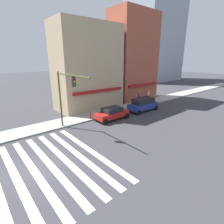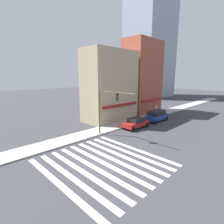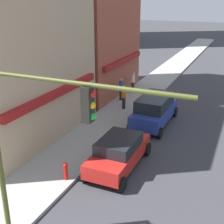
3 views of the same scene
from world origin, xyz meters
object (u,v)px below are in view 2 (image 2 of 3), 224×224
(suv_blue, at_px, (157,116))
(traffic_signal, at_px, (107,105))
(pedestrian_white_shirt, at_px, (156,109))
(pedestrian_blue_shirt, at_px, (149,110))
(sedan_red, at_px, (136,123))
(pedestrian_orange_vest, at_px, (148,112))
(fire_hydrant, at_px, (118,125))

(suv_blue, bearing_deg, traffic_signal, 179.28)
(suv_blue, bearing_deg, pedestrian_white_shirt, 32.47)
(traffic_signal, distance_m, suv_blue, 12.35)
(pedestrian_blue_shirt, bearing_deg, pedestrian_white_shirt, 28.20)
(sedan_red, xyz_separation_m, pedestrian_orange_vest, (7.57, 2.78, 0.23))
(pedestrian_white_shirt, bearing_deg, traffic_signal, -170.41)
(pedestrian_white_shirt, relative_size, fire_hydrant, 2.10)
(pedestrian_white_shirt, xyz_separation_m, fire_hydrant, (-13.94, -1.94, -0.46))
(pedestrian_orange_vest, bearing_deg, pedestrian_blue_shirt, 86.83)
(traffic_signal, xyz_separation_m, fire_hydrant, (3.75, 1.48, -3.70))
(suv_blue, bearing_deg, fire_hydrant, 168.55)
(pedestrian_blue_shirt, height_order, pedestrian_orange_vest, same)
(traffic_signal, xyz_separation_m, pedestrian_blue_shirt, (15.24, 3.50, -3.24))
(fire_hydrant, bearing_deg, pedestrian_blue_shirt, 9.97)
(suv_blue, distance_m, pedestrian_white_shirt, 6.84)
(fire_hydrant, bearing_deg, suv_blue, -11.78)
(sedan_red, xyz_separation_m, pedestrian_white_shirt, (11.77, 3.64, 0.23))
(suv_blue, distance_m, pedestrian_orange_vest, 3.20)
(suv_blue, bearing_deg, pedestrian_blue_shirt, 48.45)
(pedestrian_orange_vest, xyz_separation_m, fire_hydrant, (-9.75, -1.08, -0.46))
(pedestrian_blue_shirt, xyz_separation_m, fire_hydrant, (-11.49, -2.02, -0.46))
(traffic_signal, height_order, pedestrian_white_shirt, traffic_signal)
(pedestrian_blue_shirt, bearing_deg, traffic_signal, -136.95)
(traffic_signal, relative_size, suv_blue, 1.31)
(sedan_red, bearing_deg, pedestrian_orange_vest, 20.09)
(suv_blue, height_order, pedestrian_blue_shirt, suv_blue)
(pedestrian_blue_shirt, bearing_deg, fire_hydrant, -139.92)
(sedan_red, height_order, suv_blue, suv_blue)
(pedestrian_white_shirt, height_order, pedestrian_orange_vest, same)
(sedan_red, bearing_deg, fire_hydrant, 141.88)
(traffic_signal, distance_m, sedan_red, 6.87)
(fire_hydrant, bearing_deg, pedestrian_white_shirt, 7.91)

